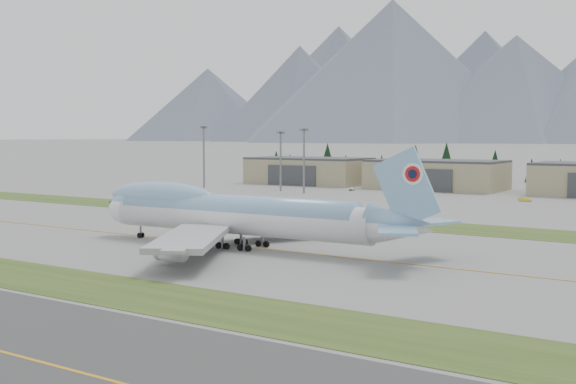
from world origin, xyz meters
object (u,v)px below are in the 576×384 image
Objects in this scene: hangar_center at (436,175)px; service_vehicle_a at (352,190)px; service_vehicle_b at (525,201)px; boeing_747_freighter at (235,214)px; hangar_left at (309,171)px.

hangar_center is 32.62m from service_vehicle_a.
service_vehicle_b is (63.94, -9.90, 0.00)m from service_vehicle_a.
boeing_747_freighter is 152.86m from hangar_center.
service_vehicle_b is (18.12, 118.66, -5.93)m from boeing_747_freighter.
boeing_747_freighter is at bearing -81.39° from hangar_center.
boeing_747_freighter is 120.18m from service_vehicle_b.
boeing_747_freighter is at bearing -62.74° from hangar_left.
hangar_left is 39.59m from service_vehicle_a.
hangar_center is 12.35× the size of service_vehicle_a.
boeing_747_freighter is 136.61m from service_vehicle_a.
service_vehicle_a is (32.07, -22.57, -5.39)m from hangar_left.
hangar_center is at bearing 28.34° from service_vehicle_a.
hangar_left is 12.35× the size of service_vehicle_a.
boeing_747_freighter is 17.51× the size of service_vehicle_b.
service_vehicle_a is at bearing -135.44° from hangar_center.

